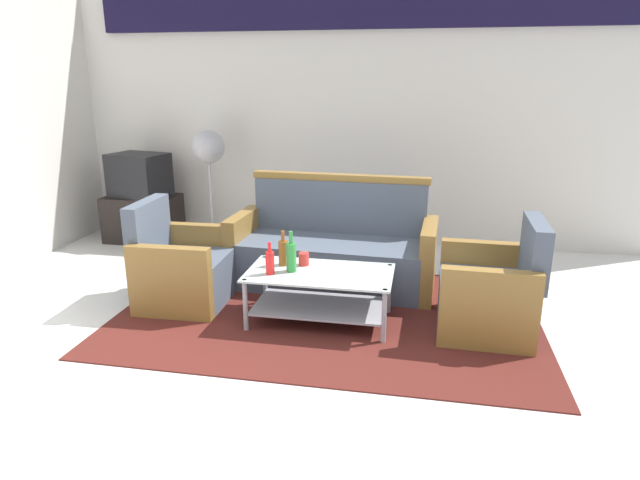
% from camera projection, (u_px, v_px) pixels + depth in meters
% --- Properties ---
extents(ground_plane, '(14.00, 14.00, 0.00)m').
position_uv_depth(ground_plane, '(300.00, 373.00, 3.48)').
color(ground_plane, white).
extents(wall_back, '(6.52, 0.19, 2.80)m').
position_uv_depth(wall_back, '(361.00, 110.00, 5.92)').
color(wall_back, silver).
rests_on(wall_back, ground).
extents(rug, '(3.28, 2.12, 0.01)m').
position_uv_depth(rug, '(327.00, 314.00, 4.33)').
color(rug, '#511E19').
rests_on(rug, ground).
extents(couch, '(1.83, 0.82, 0.96)m').
position_uv_depth(couch, '(333.00, 251.00, 4.88)').
color(couch, '#4C5666').
rests_on(couch, rug).
extents(armchair_left, '(0.72, 0.78, 0.85)m').
position_uv_depth(armchair_left, '(183.00, 270.00, 4.50)').
color(armchair_left, '#4C5666').
rests_on(armchair_left, rug).
extents(armchair_right, '(0.72, 0.78, 0.85)m').
position_uv_depth(armchair_right, '(490.00, 294.00, 3.99)').
color(armchair_right, '#4C5666').
rests_on(armchair_right, rug).
extents(coffee_table, '(1.10, 0.60, 0.40)m').
position_uv_depth(coffee_table, '(320.00, 289.00, 4.13)').
color(coffee_table, silver).
rests_on(coffee_table, rug).
extents(bottle_brown, '(0.07, 0.07, 0.28)m').
position_uv_depth(bottle_brown, '(283.00, 252.00, 4.21)').
color(bottle_brown, brown).
rests_on(bottle_brown, coffee_table).
extents(bottle_red, '(0.06, 0.06, 0.25)m').
position_uv_depth(bottle_red, '(270.00, 262.00, 4.02)').
color(bottle_red, red).
rests_on(bottle_red, coffee_table).
extents(bottle_green, '(0.08, 0.08, 0.31)m').
position_uv_depth(bottle_green, '(291.00, 256.00, 4.07)').
color(bottle_green, '#2D8C38').
rests_on(bottle_green, coffee_table).
extents(cup, '(0.08, 0.08, 0.10)m').
position_uv_depth(cup, '(304.00, 259.00, 4.23)').
color(cup, red).
rests_on(cup, coffee_table).
extents(tv_stand, '(0.80, 0.50, 0.52)m').
position_uv_depth(tv_stand, '(143.00, 218.00, 6.23)').
color(tv_stand, black).
rests_on(tv_stand, ground).
extents(television, '(0.68, 0.56, 0.48)m').
position_uv_depth(television, '(139.00, 175.00, 6.09)').
color(television, black).
rests_on(television, tv_stand).
extents(pedestal_fan, '(0.36, 0.36, 1.27)m').
position_uv_depth(pedestal_fan, '(209.00, 154.00, 5.92)').
color(pedestal_fan, '#2D2D33').
rests_on(pedestal_fan, ground).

